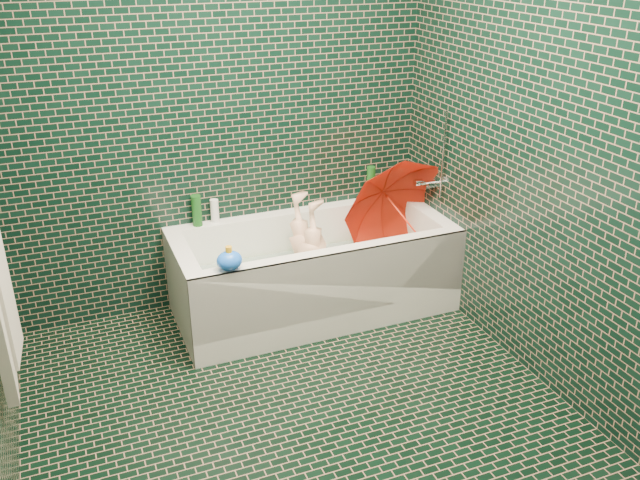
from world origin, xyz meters
name	(u,v)px	position (x,y,z in m)	size (l,w,h in m)	color
floor	(305,424)	(0.00, 0.00, 0.00)	(2.80, 2.80, 0.00)	black
wall_back	(218,108)	(0.00, 1.40, 1.25)	(2.80, 2.80, 0.00)	black
wall_front	(510,369)	(0.00, -1.40, 1.25)	(2.80, 2.80, 0.00)	black
wall_right	(556,149)	(1.30, 0.00, 1.25)	(2.80, 2.80, 0.00)	black
bathtub	(314,280)	(0.45, 1.01, 0.21)	(1.70, 0.75, 0.55)	white
bath_mat	(313,286)	(0.45, 1.02, 0.16)	(1.35, 0.47, 0.01)	#47D32A
water	(313,266)	(0.45, 1.02, 0.30)	(1.48, 0.53, 0.00)	silver
faucet	(433,178)	(1.26, 1.02, 0.77)	(0.18, 0.19, 0.55)	silver
child	(312,268)	(0.42, 0.98, 0.31)	(0.34, 0.22, 0.94)	#DAA888
umbrella	(404,217)	(1.04, 0.97, 0.56)	(0.68, 0.68, 0.60)	red
soap_bottle_a	(407,196)	(1.25, 1.31, 0.55)	(0.10, 0.10, 0.25)	white
soap_bottle_b	(390,195)	(1.15, 1.37, 0.55)	(0.10, 0.10, 0.21)	#42217C
soap_bottle_c	(393,198)	(1.15, 1.32, 0.55)	(0.12, 0.12, 0.16)	#154C17
bottle_right_tall	(371,184)	(0.97, 1.31, 0.67)	(0.06, 0.06, 0.24)	#154C17
bottle_right_pump	(407,182)	(1.25, 1.31, 0.65)	(0.05, 0.05, 0.20)	silver
bottle_left_tall	(197,211)	(-0.19, 1.35, 0.65)	(0.06, 0.06, 0.20)	#154C17
bottle_left_short	(215,211)	(-0.07, 1.37, 0.62)	(0.05, 0.05, 0.15)	white
rubber_duck	(376,192)	(1.04, 1.35, 0.59)	(0.12, 0.09, 0.10)	#EDA318
bath_toy	(229,260)	(-0.16, 0.69, 0.61)	(0.15, 0.13, 0.14)	blue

